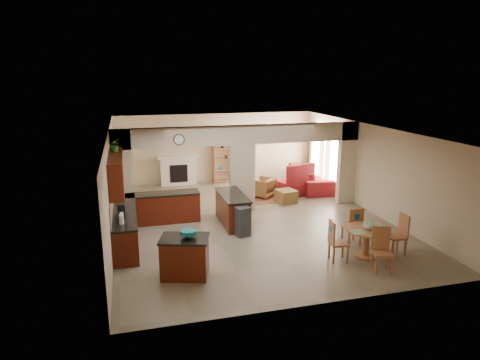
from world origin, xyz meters
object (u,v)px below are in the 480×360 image
object	(u,v)px
sofa	(310,178)
kitchen_island	(185,257)
armchair	(263,187)
dining_table	(367,238)

from	to	relation	value
sofa	kitchen_island	bearing A→B (deg)	142.33
armchair	dining_table	bearing A→B (deg)	59.08
armchair	kitchen_island	bearing A→B (deg)	17.63
kitchen_island	sofa	distance (m)	8.46
dining_table	armchair	bearing A→B (deg)	98.35
armchair	sofa	bearing A→B (deg)	159.09
dining_table	armchair	xyz separation A→B (m)	(-0.83, 5.63, -0.14)
sofa	dining_table	bearing A→B (deg)	173.28
kitchen_island	armchair	size ratio (longest dim) A/B	1.59
kitchen_island	sofa	world-z (taller)	kitchen_island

